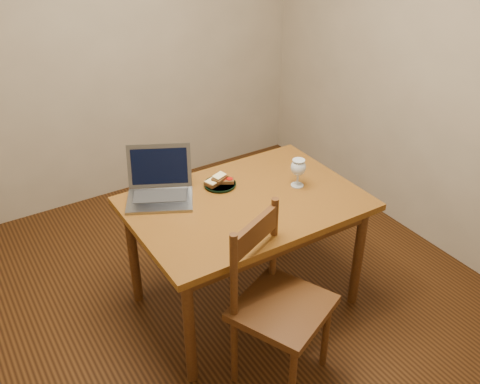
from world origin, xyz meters
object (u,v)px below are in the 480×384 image
table (246,213)px  plate (220,184)px  chair (279,297)px  milk_glass (298,173)px  laptop (160,184)px

table → plate: bearing=99.7°
chair → plate: chair is taller
milk_glass → laptop: size_ratio=0.36×
plate → laptop: laptop is taller
milk_glass → plate: bearing=148.1°
plate → table: bearing=-80.3°
chair → milk_glass: 0.80m
table → plate: size_ratio=6.74×
chair → milk_glass: (0.51, 0.54, 0.31)m
laptop → milk_glass: bearing=2.1°
table → chair: (-0.16, -0.55, -0.13)m
table → laptop: size_ratio=2.72×
table → milk_glass: milk_glass is taller
plate → milk_glass: 0.47m
milk_glass → laptop: 0.80m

